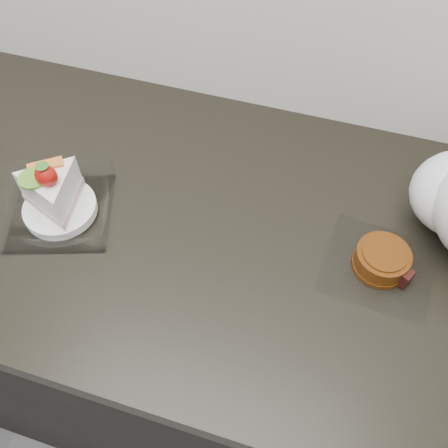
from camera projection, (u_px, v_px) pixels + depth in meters
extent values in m
cube|color=black|center=(178.00, 325.00, 1.24)|extent=(2.00, 0.60, 0.86)
cube|color=black|center=(159.00, 216.00, 0.87)|extent=(2.04, 0.64, 0.04)
cube|color=white|center=(62.00, 212.00, 0.85)|extent=(0.21, 0.21, 0.00)
cylinder|color=white|center=(60.00, 209.00, 0.84)|extent=(0.12, 0.12, 0.02)
ellipsoid|color=red|center=(46.00, 176.00, 0.76)|extent=(0.04, 0.03, 0.04)
cone|color=#2D7223|center=(43.00, 168.00, 0.74)|extent=(0.02, 0.02, 0.01)
cylinder|color=#6BAC32|center=(32.00, 179.00, 0.77)|extent=(0.04, 0.04, 0.01)
cube|color=orange|center=(45.00, 165.00, 0.79)|extent=(0.06, 0.05, 0.01)
cube|color=white|center=(379.00, 266.00, 0.79)|extent=(0.18, 0.17, 0.00)
cylinder|color=#5D2C0B|center=(382.00, 260.00, 0.77)|extent=(0.09, 0.09, 0.04)
cylinder|color=#5D2C0B|center=(379.00, 264.00, 0.78)|extent=(0.10, 0.10, 0.01)
cylinder|color=#5D2C0B|center=(385.00, 253.00, 0.76)|extent=(0.08, 0.08, 0.00)
cube|color=black|center=(403.00, 277.00, 0.76)|extent=(0.03, 0.03, 0.03)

